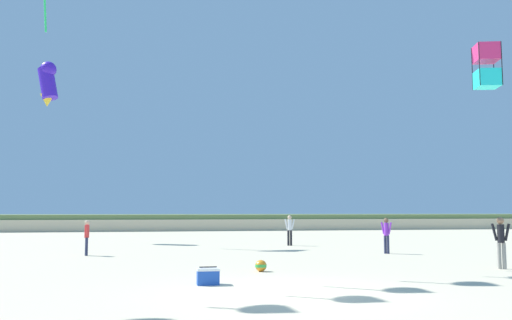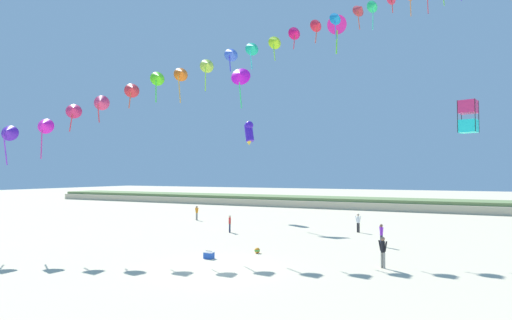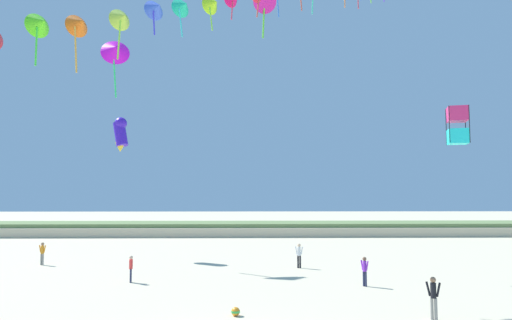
{
  "view_description": "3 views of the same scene",
  "coord_description": "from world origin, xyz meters",
  "px_view_note": "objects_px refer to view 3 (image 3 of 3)",
  "views": [
    {
      "loc": [
        -3.18,
        -12.28,
        1.9
      ],
      "look_at": [
        1.09,
        10.42,
        4.07
      ],
      "focal_mm": 38.0,
      "sensor_mm": 36.0,
      "label": 1
    },
    {
      "loc": [
        11.28,
        -18.73,
        5.07
      ],
      "look_at": [
        -3.03,
        11.03,
        6.27
      ],
      "focal_mm": 28.0,
      "sensor_mm": 36.0,
      "label": 2
    },
    {
      "loc": [
        0.61,
        -14.51,
        4.97
      ],
      "look_at": [
        1.08,
        9.3,
        6.77
      ],
      "focal_mm": 32.0,
      "sensor_mm": 36.0,
      "label": 3
    }
  ],
  "objects_px": {
    "person_near_right": "(131,267)",
    "large_kite_high_solo": "(115,50)",
    "beach_ball": "(236,312)",
    "person_mid_center": "(433,295)",
    "person_far_right": "(42,252)",
    "large_kite_outer_drift": "(121,133)",
    "large_kite_mid_trail": "(264,1)",
    "person_near_left": "(365,269)",
    "large_kite_low_lead": "(458,125)",
    "person_far_left": "(299,254)"
  },
  "relations": [
    {
      "from": "person_near_right",
      "to": "large_kite_high_solo",
      "type": "bearing_deg",
      "value": 112.83
    },
    {
      "from": "beach_ball",
      "to": "person_near_right",
      "type": "bearing_deg",
      "value": 130.17
    },
    {
      "from": "person_mid_center",
      "to": "person_far_right",
      "type": "height_order",
      "value": "person_mid_center"
    },
    {
      "from": "person_far_right",
      "to": "beach_ball",
      "type": "xyz_separation_m",
      "value": [
        14.02,
        -13.82,
        -0.73
      ]
    },
    {
      "from": "large_kite_outer_drift",
      "to": "person_near_right",
      "type": "bearing_deg",
      "value": -71.12
    },
    {
      "from": "person_far_right",
      "to": "large_kite_high_solo",
      "type": "relative_size",
      "value": 0.32
    },
    {
      "from": "large_kite_mid_trail",
      "to": "beach_ball",
      "type": "bearing_deg",
      "value": -96.77
    },
    {
      "from": "large_kite_high_solo",
      "to": "person_near_left",
      "type": "bearing_deg",
      "value": -32.11
    },
    {
      "from": "person_far_right",
      "to": "large_kite_low_lead",
      "type": "bearing_deg",
      "value": -15.91
    },
    {
      "from": "person_mid_center",
      "to": "large_kite_low_lead",
      "type": "xyz_separation_m",
      "value": [
        4.51,
        7.02,
        7.91
      ]
    },
    {
      "from": "person_far_left",
      "to": "large_kite_mid_trail",
      "type": "distance_m",
      "value": 18.86
    },
    {
      "from": "person_mid_center",
      "to": "person_far_right",
      "type": "xyz_separation_m",
      "value": [
        -21.92,
        14.56,
        -0.06
      ]
    },
    {
      "from": "person_near_right",
      "to": "large_kite_outer_drift",
      "type": "xyz_separation_m",
      "value": [
        -4.04,
        11.82,
        9.25
      ]
    },
    {
      "from": "person_near_right",
      "to": "beach_ball",
      "type": "distance_m",
      "value": 9.51
    },
    {
      "from": "person_far_left",
      "to": "beach_ball",
      "type": "xyz_separation_m",
      "value": [
        -4.01,
        -12.15,
        -0.77
      ]
    },
    {
      "from": "person_mid_center",
      "to": "large_kite_high_solo",
      "type": "xyz_separation_m",
      "value": [
        -17.92,
        17.24,
        15.44
      ]
    },
    {
      "from": "person_far_left",
      "to": "large_kite_outer_drift",
      "type": "relative_size",
      "value": 0.56
    },
    {
      "from": "large_kite_high_solo",
      "to": "beach_ball",
      "type": "relative_size",
      "value": 13.85
    },
    {
      "from": "large_kite_low_lead",
      "to": "large_kite_outer_drift",
      "type": "xyz_separation_m",
      "value": [
        -22.57,
        12.79,
        1.24
      ]
    },
    {
      "from": "person_far_left",
      "to": "person_near_left",
      "type": "bearing_deg",
      "value": -65.38
    },
    {
      "from": "person_mid_center",
      "to": "large_kite_high_solo",
      "type": "bearing_deg",
      "value": 136.1
    },
    {
      "from": "large_kite_mid_trail",
      "to": "person_far_left",
      "type": "bearing_deg",
      "value": -43.01
    },
    {
      "from": "person_far_right",
      "to": "large_kite_outer_drift",
      "type": "bearing_deg",
      "value": 53.67
    },
    {
      "from": "large_kite_low_lead",
      "to": "beach_ball",
      "type": "xyz_separation_m",
      "value": [
        -12.41,
        -6.28,
        -8.7
      ]
    },
    {
      "from": "large_kite_mid_trail",
      "to": "large_kite_outer_drift",
      "type": "xyz_separation_m",
      "value": [
        -11.86,
        4.77,
        -9.43
      ]
    },
    {
      "from": "person_far_left",
      "to": "large_kite_outer_drift",
      "type": "xyz_separation_m",
      "value": [
        -14.17,
        6.93,
        9.17
      ]
    },
    {
      "from": "person_near_right",
      "to": "person_mid_center",
      "type": "height_order",
      "value": "person_mid_center"
    },
    {
      "from": "person_mid_center",
      "to": "beach_ball",
      "type": "xyz_separation_m",
      "value": [
        -7.9,
        0.74,
        -0.8
      ]
    },
    {
      "from": "person_near_left",
      "to": "person_far_left",
      "type": "height_order",
      "value": "person_far_left"
    },
    {
      "from": "large_kite_low_lead",
      "to": "large_kite_mid_trail",
      "type": "distance_m",
      "value": 17.11
    },
    {
      "from": "person_mid_center",
      "to": "person_far_left",
      "type": "height_order",
      "value": "person_mid_center"
    },
    {
      "from": "person_near_right",
      "to": "large_kite_high_solo",
      "type": "distance_m",
      "value": 18.51
    },
    {
      "from": "person_near_left",
      "to": "large_kite_low_lead",
      "type": "bearing_deg",
      "value": 3.88
    },
    {
      "from": "large_kite_high_solo",
      "to": "person_near_right",
      "type": "bearing_deg",
      "value": -67.17
    },
    {
      "from": "beach_ball",
      "to": "person_mid_center",
      "type": "bearing_deg",
      "value": -5.34
    },
    {
      "from": "person_mid_center",
      "to": "person_far_right",
      "type": "distance_m",
      "value": 26.32
    },
    {
      "from": "person_near_right",
      "to": "person_far_right",
      "type": "distance_m",
      "value": 10.28
    },
    {
      "from": "person_mid_center",
      "to": "person_far_right",
      "type": "relative_size",
      "value": 1.07
    },
    {
      "from": "person_near_left",
      "to": "person_far_right",
      "type": "height_order",
      "value": "person_far_right"
    },
    {
      "from": "person_near_right",
      "to": "person_far_left",
      "type": "height_order",
      "value": "person_far_left"
    },
    {
      "from": "person_far_left",
      "to": "large_kite_low_lead",
      "type": "distance_m",
      "value": 12.96
    },
    {
      "from": "large_kite_low_lead",
      "to": "large_kite_outer_drift",
      "type": "bearing_deg",
      "value": 150.47
    },
    {
      "from": "person_near_right",
      "to": "large_kite_mid_trail",
      "type": "xyz_separation_m",
      "value": [
        7.82,
        7.05,
        18.68
      ]
    },
    {
      "from": "person_near_right",
      "to": "person_mid_center",
      "type": "relative_size",
      "value": 0.89
    },
    {
      "from": "person_mid_center",
      "to": "person_near_left",
      "type": "bearing_deg",
      "value": 98.86
    },
    {
      "from": "person_far_left",
      "to": "person_far_right",
      "type": "bearing_deg",
      "value": 174.69
    },
    {
      "from": "person_far_left",
      "to": "large_kite_low_lead",
      "type": "bearing_deg",
      "value": -34.89
    },
    {
      "from": "large_kite_low_lead",
      "to": "person_far_right",
      "type": "bearing_deg",
      "value": 164.09
    },
    {
      "from": "large_kite_low_lead",
      "to": "large_kite_mid_trail",
      "type": "relative_size",
      "value": 0.55
    },
    {
      "from": "large_kite_high_solo",
      "to": "large_kite_outer_drift",
      "type": "height_order",
      "value": "large_kite_high_solo"
    }
  ]
}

